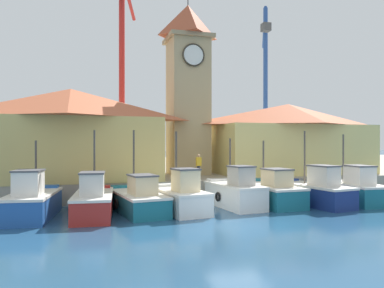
# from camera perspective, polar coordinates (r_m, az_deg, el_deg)

# --- Properties ---
(ground_plane) EXTENTS (300.00, 300.00, 0.00)m
(ground_plane) POSITION_cam_1_polar(r_m,az_deg,el_deg) (16.71, 7.00, -12.15)
(ground_plane) COLOR navy
(quay_wharf) EXTENTS (120.00, 40.00, 1.21)m
(quay_wharf) POSITION_cam_1_polar(r_m,az_deg,el_deg) (42.76, -7.49, -3.83)
(quay_wharf) COLOR #A89E89
(quay_wharf) RESTS_ON ground
(fishing_boat_far_left) EXTENTS (2.45, 4.80, 3.68)m
(fishing_boat_far_left) POSITION_cam_1_polar(r_m,az_deg,el_deg) (19.42, -23.14, -8.08)
(fishing_boat_far_left) COLOR #2356A8
(fishing_boat_far_left) RESTS_ON ground
(fishing_boat_left_outer) EXTENTS (2.22, 5.00, 4.21)m
(fishing_boat_left_outer) POSITION_cam_1_polar(r_m,az_deg,el_deg) (18.91, -14.79, -8.42)
(fishing_boat_left_outer) COLOR #AD2823
(fishing_boat_left_outer) RESTS_ON ground
(fishing_boat_left_inner) EXTENTS (2.70, 5.43, 4.25)m
(fishing_boat_left_inner) POSITION_cam_1_polar(r_m,az_deg,el_deg) (19.60, -8.28, -8.32)
(fishing_boat_left_inner) COLOR #196B7F
(fishing_boat_left_inner) RESTS_ON ground
(fishing_boat_mid_left) EXTENTS (2.45, 4.40, 4.18)m
(fishing_boat_mid_left) POSITION_cam_1_polar(r_m,az_deg,el_deg) (19.44, -1.78, -8.11)
(fishing_boat_mid_left) COLOR silver
(fishing_boat_mid_left) RESTS_ON ground
(fishing_boat_center) EXTENTS (2.22, 4.43, 3.83)m
(fishing_boat_center) POSITION_cam_1_polar(r_m,az_deg,el_deg) (21.03, 6.57, -7.36)
(fishing_boat_center) COLOR silver
(fishing_boat_center) RESTS_ON ground
(fishing_boat_mid_right) EXTENTS (2.29, 5.15, 3.71)m
(fishing_boat_mid_right) POSITION_cam_1_polar(r_m,az_deg,el_deg) (22.23, 11.71, -7.16)
(fishing_boat_mid_right) COLOR #196B7F
(fishing_boat_mid_right) RESTS_ON ground
(fishing_boat_right_inner) EXTENTS (2.66, 5.25, 4.28)m
(fishing_boat_right_inner) POSITION_cam_1_polar(r_m,az_deg,el_deg) (22.68, 18.00, -6.89)
(fishing_boat_right_inner) COLOR navy
(fishing_boat_right_inner) RESTS_ON ground
(fishing_boat_right_outer) EXTENTS (2.22, 5.31, 4.10)m
(fishing_boat_right_outer) POSITION_cam_1_polar(r_m,az_deg,el_deg) (24.63, 23.01, -6.38)
(fishing_boat_right_outer) COLOR #196B7F
(fishing_boat_right_outer) RESTS_ON ground
(clock_tower) EXTENTS (3.31, 3.31, 14.42)m
(clock_tower) POSITION_cam_1_polar(r_m,az_deg,el_deg) (28.66, -0.62, 9.09)
(clock_tower) COLOR tan
(clock_tower) RESTS_ON quay_wharf
(warehouse_left) EXTENTS (11.51, 7.20, 5.88)m
(warehouse_left) POSITION_cam_1_polar(r_m,az_deg,el_deg) (25.58, -18.00, 1.60)
(warehouse_left) COLOR tan
(warehouse_left) RESTS_ON quay_wharf
(warehouse_right) EXTENTS (12.26, 6.90, 5.46)m
(warehouse_right) POSITION_cam_1_polar(r_m,az_deg,el_deg) (30.80, 14.43, 0.95)
(warehouse_right) COLOR #E5D17A
(warehouse_right) RESTS_ON quay_wharf
(port_crane_near) EXTENTS (3.19, 8.43, 19.11)m
(port_crane_near) POSITION_cam_1_polar(r_m,az_deg,el_deg) (36.77, -10.60, 8.17)
(port_crane_near) COLOR maroon
(port_crane_near) RESTS_ON quay_wharf
(port_crane_far) EXTENTS (4.99, 9.77, 19.79)m
(port_crane_far) POSITION_cam_1_polar(r_m,az_deg,el_deg) (48.90, 11.12, 6.65)
(port_crane_far) COLOR navy
(port_crane_far) RESTS_ON quay_wharf
(dock_worker_near_tower) EXTENTS (0.34, 0.22, 1.62)m
(dock_worker_near_tower) POSITION_cam_1_polar(r_m,az_deg,el_deg) (24.64, 1.02, -3.35)
(dock_worker_near_tower) COLOR #33333D
(dock_worker_near_tower) RESTS_ON quay_wharf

